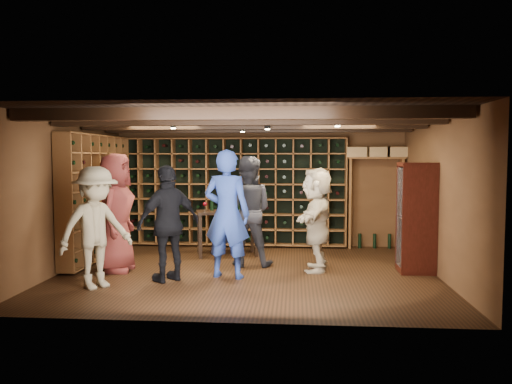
# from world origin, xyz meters

# --- Properties ---
(ground) EXTENTS (6.00, 6.00, 0.00)m
(ground) POSITION_xyz_m (0.00, 0.00, 0.00)
(ground) COLOR #321B0D
(ground) RESTS_ON ground
(room_shell) EXTENTS (6.00, 6.00, 6.00)m
(room_shell) POSITION_xyz_m (0.00, 0.05, 2.42)
(room_shell) COLOR brown
(room_shell) RESTS_ON ground
(wine_rack_back) EXTENTS (4.65, 0.30, 2.20)m
(wine_rack_back) POSITION_xyz_m (-0.52, 2.33, 1.15)
(wine_rack_back) COLOR brown
(wine_rack_back) RESTS_ON ground
(wine_rack_left) EXTENTS (0.30, 2.65, 2.20)m
(wine_rack_left) POSITION_xyz_m (-2.83, 0.82, 1.15)
(wine_rack_left) COLOR brown
(wine_rack_left) RESTS_ON ground
(crate_shelf) EXTENTS (1.20, 0.32, 2.07)m
(crate_shelf) POSITION_xyz_m (2.41, 2.32, 1.57)
(crate_shelf) COLOR brown
(crate_shelf) RESTS_ON ground
(display_cabinet) EXTENTS (0.55, 0.50, 1.75)m
(display_cabinet) POSITION_xyz_m (2.71, 0.20, 0.86)
(display_cabinet) COLOR #37100B
(display_cabinet) RESTS_ON ground
(man_blue_shirt) EXTENTS (0.80, 0.61, 1.98)m
(man_blue_shirt) POSITION_xyz_m (-0.28, -0.38, 0.99)
(man_blue_shirt) COLOR navy
(man_blue_shirt) RESTS_ON ground
(man_grey_suit) EXTENTS (0.95, 0.76, 1.88)m
(man_grey_suit) POSITION_xyz_m (-0.06, 0.52, 0.94)
(man_grey_suit) COLOR black
(man_grey_suit) RESTS_ON ground
(guest_red_floral) EXTENTS (0.63, 0.95, 1.93)m
(guest_red_floral) POSITION_xyz_m (-2.15, -0.09, 0.96)
(guest_red_floral) COLOR maroon
(guest_red_floral) RESTS_ON ground
(guest_woman_black) EXTENTS (1.03, 1.02, 1.75)m
(guest_woman_black) POSITION_xyz_m (-1.12, -0.67, 0.88)
(guest_woman_black) COLOR black
(guest_woman_black) RESTS_ON ground
(guest_khaki) EXTENTS (1.20, 1.28, 1.73)m
(guest_khaki) POSITION_xyz_m (-2.06, -1.13, 0.87)
(guest_khaki) COLOR gray
(guest_khaki) RESTS_ON ground
(guest_beige) EXTENTS (0.69, 1.62, 1.70)m
(guest_beige) POSITION_xyz_m (1.12, 0.23, 0.85)
(guest_beige) COLOR tan
(guest_beige) RESTS_ON ground
(tasting_table) EXTENTS (1.24, 0.83, 1.14)m
(tasting_table) POSITION_xyz_m (-0.52, 1.34, 0.76)
(tasting_table) COLOR black
(tasting_table) RESTS_ON ground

